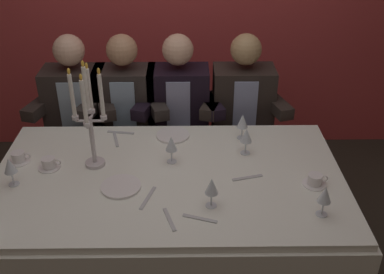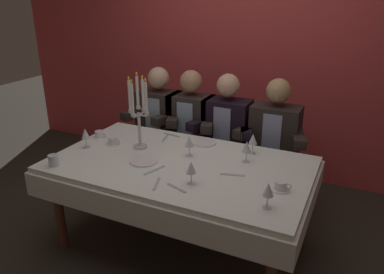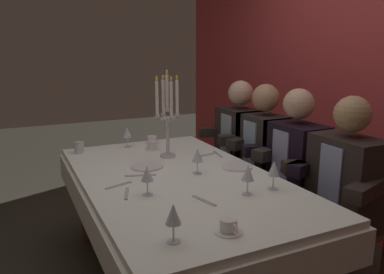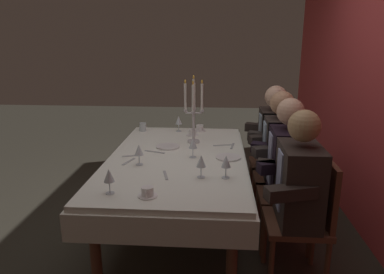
# 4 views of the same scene
# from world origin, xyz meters

# --- Properties ---
(ground_plane) EXTENTS (12.00, 12.00, 0.00)m
(ground_plane) POSITION_xyz_m (0.00, 0.00, 0.00)
(ground_plane) COLOR #302D24
(back_wall) EXTENTS (6.00, 0.12, 2.70)m
(back_wall) POSITION_xyz_m (0.00, 1.66, 1.35)
(back_wall) COLOR #C93F40
(back_wall) RESTS_ON ground_plane
(dining_table) EXTENTS (1.94, 1.14, 0.74)m
(dining_table) POSITION_xyz_m (0.00, 0.00, 0.62)
(dining_table) COLOR white
(dining_table) RESTS_ON ground_plane
(candelabra) EXTENTS (0.19, 0.19, 0.62)m
(candelabra) POSITION_xyz_m (-0.41, 0.11, 1.04)
(candelabra) COLOR silver
(candelabra) RESTS_ON dining_table
(dinner_plate_0) EXTENTS (0.20, 0.20, 0.01)m
(dinner_plate_0) POSITION_xyz_m (0.02, 0.42, 0.75)
(dinner_plate_0) COLOR white
(dinner_plate_0) RESTS_ON dining_table
(dinner_plate_1) EXTENTS (0.21, 0.21, 0.01)m
(dinner_plate_1) POSITION_xyz_m (-0.24, -0.11, 0.75)
(dinner_plate_1) COLOR white
(dinner_plate_1) RESTS_ON dining_table
(wine_glass_0) EXTENTS (0.07, 0.07, 0.16)m
(wine_glass_0) POSITION_xyz_m (-0.81, -0.07, 0.86)
(wine_glass_0) COLOR silver
(wine_glass_0) RESTS_ON dining_table
(wine_glass_1) EXTENTS (0.07, 0.07, 0.16)m
(wine_glass_1) POSITION_xyz_m (0.75, -0.34, 0.85)
(wine_glass_1) COLOR silver
(wine_glass_1) RESTS_ON dining_table
(wine_glass_2) EXTENTS (0.07, 0.07, 0.16)m
(wine_glass_2) POSITION_xyz_m (0.22, -0.26, 0.85)
(wine_glass_2) COLOR silver
(wine_glass_2) RESTS_ON dining_table
(wine_glass_3) EXTENTS (0.07, 0.07, 0.16)m
(wine_glass_3) POSITION_xyz_m (0.44, 0.39, 0.86)
(wine_glass_3) COLOR silver
(wine_glass_3) RESTS_ON dining_table
(wine_glass_4) EXTENTS (0.07, 0.07, 0.16)m
(wine_glass_4) POSITION_xyz_m (0.44, 0.22, 0.86)
(wine_glass_4) COLOR silver
(wine_glass_4) RESTS_ON dining_table
(wine_glass_5) EXTENTS (0.07, 0.07, 0.16)m
(wine_glass_5) POSITION_xyz_m (0.02, 0.13, 0.86)
(wine_glass_5) COLOR silver
(wine_glass_5) RESTS_ON dining_table
(water_tumbler_0) EXTENTS (0.07, 0.07, 0.09)m
(water_tumbler_0) POSITION_xyz_m (-0.80, -0.45, 0.78)
(water_tumbler_0) COLOR silver
(water_tumbler_0) RESTS_ON dining_table
(coffee_cup_0) EXTENTS (0.13, 0.12, 0.06)m
(coffee_cup_0) POSITION_xyz_m (-0.85, 0.15, 0.77)
(coffee_cup_0) COLOR white
(coffee_cup_0) RESTS_ON dining_table
(coffee_cup_1) EXTENTS (0.13, 0.12, 0.06)m
(coffee_cup_1) POSITION_xyz_m (0.77, -0.09, 0.77)
(coffee_cup_1) COLOR white
(coffee_cup_1) RESTS_ON dining_table
(coffee_cup_2) EXTENTS (0.13, 0.12, 0.06)m
(coffee_cup_2) POSITION_xyz_m (-0.66, 0.08, 0.77)
(coffee_cup_2) COLOR white
(coffee_cup_2) RESTS_ON dining_table
(fork_0) EXTENTS (0.07, 0.17, 0.01)m
(fork_0) POSITION_xyz_m (0.02, -0.37, 0.74)
(fork_0) COLOR #B7B7BC
(fork_0) RESTS_ON dining_table
(fork_1) EXTENTS (0.17, 0.06, 0.01)m
(fork_1) POSITION_xyz_m (0.43, -0.03, 0.74)
(fork_1) COLOR #B7B7BC
(fork_1) RESTS_ON dining_table
(fork_2) EXTENTS (0.17, 0.07, 0.01)m
(fork_2) POSITION_xyz_m (0.16, -0.36, 0.74)
(fork_2) COLOR #B7B7BC
(fork_2) RESTS_ON dining_table
(fork_3) EXTENTS (0.17, 0.04, 0.01)m
(fork_3) POSITION_xyz_m (-0.31, 0.46, 0.74)
(fork_3) COLOR #B7B7BC
(fork_3) RESTS_ON dining_table
(spoon_4) EXTENTS (0.06, 0.17, 0.01)m
(spoon_4) POSITION_xyz_m (-0.33, 0.38, 0.74)
(spoon_4) COLOR #B7B7BC
(spoon_4) RESTS_ON dining_table
(knife_5) EXTENTS (0.08, 0.19, 0.01)m
(knife_5) POSITION_xyz_m (-0.10, -0.20, 0.74)
(knife_5) COLOR #B7B7BC
(knife_5) RESTS_ON dining_table
(seated_diner_0) EXTENTS (0.63, 0.48, 1.24)m
(seated_diner_0) POSITION_xyz_m (-0.67, 0.89, 0.74)
(seated_diner_0) COLOR brown
(seated_diner_0) RESTS_ON ground_plane
(seated_diner_1) EXTENTS (0.63, 0.48, 1.24)m
(seated_diner_1) POSITION_xyz_m (-0.32, 0.89, 0.74)
(seated_diner_1) COLOR brown
(seated_diner_1) RESTS_ON ground_plane
(seated_diner_2) EXTENTS (0.63, 0.48, 1.24)m
(seated_diner_2) POSITION_xyz_m (0.05, 0.89, 0.74)
(seated_diner_2) COLOR brown
(seated_diner_2) RESTS_ON ground_plane
(seated_diner_3) EXTENTS (0.63, 0.48, 1.24)m
(seated_diner_3) POSITION_xyz_m (0.50, 0.89, 0.74)
(seated_diner_3) COLOR brown
(seated_diner_3) RESTS_ON ground_plane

